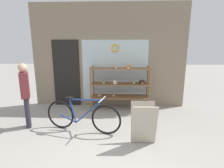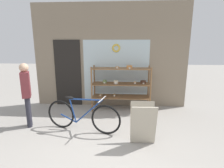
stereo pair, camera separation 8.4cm
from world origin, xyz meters
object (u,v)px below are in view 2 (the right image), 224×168
(display_case, at_px, (121,83))
(bicycle, at_px, (82,116))
(pedestrian, at_px, (26,91))
(sandwich_board, at_px, (143,124))

(display_case, relative_size, bicycle, 0.98)
(pedestrian, bearing_deg, sandwich_board, 52.57)
(display_case, xyz_separation_m, pedestrian, (-2.22, -1.29, 0.08))
(sandwich_board, xyz_separation_m, pedestrian, (-2.67, 0.58, 0.48))
(display_case, height_order, pedestrian, pedestrian)
(display_case, relative_size, sandwich_board, 2.10)
(sandwich_board, distance_m, pedestrian, 2.78)
(sandwich_board, bearing_deg, pedestrian, 166.24)
(bicycle, distance_m, sandwich_board, 1.40)
(bicycle, bearing_deg, pedestrian, -173.61)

